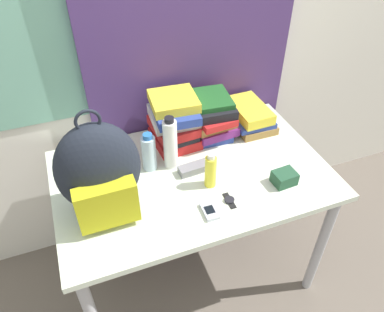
# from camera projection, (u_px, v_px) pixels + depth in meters

# --- Properties ---
(wall_back) EXTENTS (6.00, 0.06, 2.50)m
(wall_back) POSITION_uv_depth(u_px,v_px,m) (155.00, 32.00, 1.75)
(wall_back) COLOR silver
(wall_back) RESTS_ON ground_plane
(curtain_blue) EXTENTS (1.06, 0.04, 2.50)m
(curtain_blue) POSITION_uv_depth(u_px,v_px,m) (191.00, 32.00, 1.75)
(curtain_blue) COLOR #4C336B
(curtain_blue) RESTS_ON ground_plane
(desk) EXTENTS (1.25, 0.79, 0.77)m
(desk) POSITION_uv_depth(u_px,v_px,m) (192.00, 187.00, 1.78)
(desk) COLOR silver
(desk) RESTS_ON ground_plane
(backpack) EXTENTS (0.33, 0.25, 0.48)m
(backpack) POSITION_uv_depth(u_px,v_px,m) (99.00, 172.00, 1.43)
(backpack) COLOR #1E232D
(backpack) RESTS_ON desk
(book_stack_left) EXTENTS (0.23, 0.29, 0.27)m
(book_stack_left) POSITION_uv_depth(u_px,v_px,m) (175.00, 120.00, 1.81)
(book_stack_left) COLOR red
(book_stack_left) RESTS_ON desk
(book_stack_center) EXTENTS (0.24, 0.29, 0.22)m
(book_stack_center) POSITION_uv_depth(u_px,v_px,m) (210.00, 116.00, 1.87)
(book_stack_center) COLOR navy
(book_stack_center) RESTS_ON desk
(book_stack_right) EXTENTS (0.21, 0.27, 0.12)m
(book_stack_right) POSITION_uv_depth(u_px,v_px,m) (250.00, 116.00, 1.97)
(book_stack_right) COLOR olive
(book_stack_right) RESTS_ON desk
(water_bottle) EXTENTS (0.06, 0.06, 0.19)m
(water_bottle) POSITION_uv_depth(u_px,v_px,m) (149.00, 152.00, 1.69)
(water_bottle) COLOR silver
(water_bottle) RESTS_ON desk
(sports_bottle) EXTENTS (0.06, 0.06, 0.27)m
(sports_bottle) POSITION_uv_depth(u_px,v_px,m) (170.00, 144.00, 1.68)
(sports_bottle) COLOR white
(sports_bottle) RESTS_ON desk
(sunscreen_bottle) EXTENTS (0.05, 0.05, 0.18)m
(sunscreen_bottle) POSITION_uv_depth(u_px,v_px,m) (211.00, 171.00, 1.61)
(sunscreen_bottle) COLOR yellow
(sunscreen_bottle) RESTS_ON desk
(cell_phone) EXTENTS (0.06, 0.10, 0.02)m
(cell_phone) POSITION_uv_depth(u_px,v_px,m) (209.00, 211.00, 1.53)
(cell_phone) COLOR #B7BCC6
(cell_phone) RESTS_ON desk
(sunglasses_case) EXTENTS (0.15, 0.07, 0.04)m
(sunglasses_case) POSITION_uv_depth(u_px,v_px,m) (195.00, 168.00, 1.72)
(sunglasses_case) COLOR gray
(sunglasses_case) RESTS_ON desk
(camera_pouch) EXTENTS (0.10, 0.09, 0.06)m
(camera_pouch) POSITION_uv_depth(u_px,v_px,m) (284.00, 178.00, 1.65)
(camera_pouch) COLOR #234C33
(camera_pouch) RESTS_ON desk
(wristwatch) EXTENTS (0.04, 0.09, 0.01)m
(wristwatch) POSITION_uv_depth(u_px,v_px,m) (229.00, 200.00, 1.58)
(wristwatch) COLOR black
(wristwatch) RESTS_ON desk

